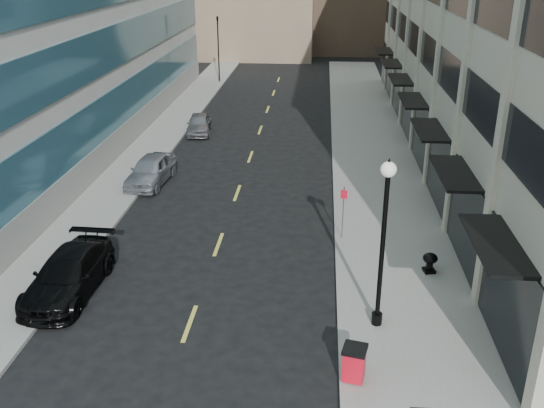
% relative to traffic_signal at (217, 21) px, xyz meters
% --- Properties ---
extents(sidewalk_right, '(5.00, 80.00, 0.15)m').
position_rel_traffic_signal_xyz_m(sidewalk_right, '(13.00, -28.00, -5.64)').
color(sidewalk_right, gray).
rests_on(sidewalk_right, ground).
extents(sidewalk_left, '(3.00, 80.00, 0.15)m').
position_rel_traffic_signal_xyz_m(sidewalk_left, '(-1.00, -28.00, -5.64)').
color(sidewalk_left, gray).
rests_on(sidewalk_left, ground).
extents(road_centerline, '(0.15, 68.20, 0.01)m').
position_rel_traffic_signal_xyz_m(road_centerline, '(5.50, -31.00, -5.71)').
color(road_centerline, '#D8CC4C').
rests_on(road_centerline, ground).
extents(traffic_signal, '(0.66, 0.66, 6.98)m').
position_rel_traffic_signal_xyz_m(traffic_signal, '(0.00, 0.00, 0.00)').
color(traffic_signal, black).
rests_on(traffic_signal, ground).
extents(car_black_pickup, '(2.27, 5.27, 1.51)m').
position_rel_traffic_signal_xyz_m(car_black_pickup, '(0.70, -38.35, -4.96)').
color(car_black_pickup, black).
rests_on(car_black_pickup, ground).
extents(car_silver_sedan, '(2.19, 4.65, 1.54)m').
position_rel_traffic_signal_xyz_m(car_silver_sedan, '(0.70, -27.00, -4.95)').
color(car_silver_sedan, '#92959A').
rests_on(car_silver_sedan, ground).
extents(car_grey_sedan, '(2.04, 4.08, 1.33)m').
position_rel_traffic_signal_xyz_m(car_grey_sedan, '(1.40, -17.13, -5.05)').
color(car_grey_sedan, slate).
rests_on(car_grey_sedan, ground).
extents(trash_bin, '(0.81, 0.83, 1.10)m').
position_rel_traffic_signal_xyz_m(trash_bin, '(10.90, -42.63, -4.98)').
color(trash_bin, red).
rests_on(trash_bin, sidewalk_right).
extents(lamppost, '(0.49, 0.49, 5.85)m').
position_rel_traffic_signal_xyz_m(lamppost, '(11.80, -39.71, -2.13)').
color(lamppost, black).
rests_on(lamppost, sidewalk_right).
extents(sign_post, '(0.28, 0.08, 2.38)m').
position_rel_traffic_signal_xyz_m(sign_post, '(10.80, -33.21, -4.03)').
color(sign_post, slate).
rests_on(sign_post, sidewalk_right).
extents(urn_planter, '(0.57, 0.57, 0.80)m').
position_rel_traffic_signal_xyz_m(urn_planter, '(14.10, -35.98, -5.08)').
color(urn_planter, black).
rests_on(urn_planter, sidewalk_right).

